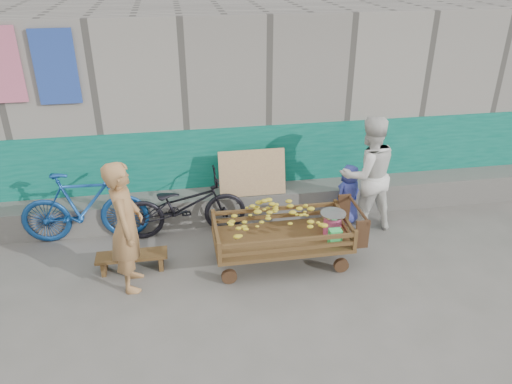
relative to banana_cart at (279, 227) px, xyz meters
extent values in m
plane|color=#5B5A53|center=(-0.46, -0.99, -0.56)|extent=(80.00, 80.00, 0.00)
cube|color=gray|center=(-0.46, 3.11, 0.94)|extent=(12.00, 3.00, 3.00)
cube|color=#066651|center=(-0.46, 1.59, 0.14)|extent=(12.00, 0.03, 1.40)
cube|color=#5D5C56|center=(-0.46, 1.36, -0.34)|extent=(12.00, 0.50, 0.45)
cube|color=tan|center=(-0.16, 1.23, 0.24)|extent=(1.00, 0.19, 0.68)
cube|color=#2A49A8|center=(-2.76, 1.57, 1.84)|extent=(0.55, 0.03, 1.00)
cube|color=#4F331E|center=(0.03, 0.00, -0.19)|extent=(1.78, 0.89, 0.05)
cylinder|color=#362412|center=(-0.71, -0.32, -0.46)|extent=(0.20, 0.06, 0.20)
cube|color=#4F331E|center=(-0.83, -0.41, -0.03)|extent=(0.05, 0.05, 0.28)
cylinder|color=#362412|center=(-0.71, 0.33, -0.46)|extent=(0.20, 0.06, 0.20)
cube|color=#4F331E|center=(-0.83, 0.42, -0.03)|extent=(0.05, 0.05, 0.28)
cylinder|color=#362412|center=(0.77, -0.32, -0.46)|extent=(0.20, 0.06, 0.20)
cube|color=#4F331E|center=(0.89, -0.41, -0.03)|extent=(0.05, 0.05, 0.28)
cylinder|color=#362412|center=(0.77, 0.33, -0.46)|extent=(0.20, 0.06, 0.20)
cube|color=#4F331E|center=(0.89, 0.42, -0.03)|extent=(0.05, 0.05, 0.28)
cube|color=#4F331E|center=(0.03, -0.41, -0.07)|extent=(1.72, 0.04, 0.05)
cube|color=#4F331E|center=(0.03, -0.41, 0.05)|extent=(1.72, 0.04, 0.05)
cube|color=#4F331E|center=(0.03, 0.42, -0.07)|extent=(1.72, 0.04, 0.05)
cube|color=#4F331E|center=(0.03, 0.42, 0.05)|extent=(1.72, 0.04, 0.05)
cube|color=#4F331E|center=(-0.83, 0.00, -0.07)|extent=(0.04, 0.83, 0.05)
cube|color=#4F331E|center=(-0.83, 0.00, 0.05)|extent=(0.04, 0.83, 0.05)
cube|color=#4F331E|center=(0.89, 0.00, -0.07)|extent=(0.04, 0.83, 0.05)
cube|color=#4F331E|center=(0.89, 0.00, 0.05)|extent=(0.04, 0.83, 0.05)
cylinder|color=#362412|center=(1.07, 0.00, 0.18)|extent=(0.04, 0.79, 0.04)
cube|color=#362412|center=(1.00, 0.37, 0.01)|extent=(0.18, 0.04, 0.40)
cube|color=#362412|center=(1.00, -0.36, 0.01)|extent=(0.18, 0.04, 0.40)
ellipsoid|color=yellow|center=(-0.07, 0.00, 0.05)|extent=(1.28, 0.69, 0.43)
cylinder|color=#ED508B|center=(0.72, 0.00, -0.04)|extent=(0.24, 0.24, 0.26)
cylinder|color=silver|center=(0.72, 0.00, 0.10)|extent=(0.03, 0.03, 0.06)
cylinder|color=silver|center=(0.72, 0.00, 0.14)|extent=(0.34, 0.34, 0.02)
cube|color=#3CE167|center=(0.67, -0.27, -0.05)|extent=(0.16, 0.12, 0.22)
cube|color=#4F331E|center=(-1.93, 0.19, -0.35)|extent=(0.92, 0.28, 0.04)
cube|color=#4F331E|center=(-2.30, 0.19, -0.47)|extent=(0.06, 0.26, 0.18)
cube|color=#4F331E|center=(-1.56, 0.19, -0.47)|extent=(0.06, 0.26, 0.18)
imported|color=#A97948|center=(-1.91, -0.14, 0.29)|extent=(0.41, 0.62, 1.70)
imported|color=white|center=(1.46, 0.73, 0.32)|extent=(0.93, 0.76, 1.76)
imported|color=#414BB8|center=(1.27, 0.92, -0.09)|extent=(0.55, 0.47, 0.95)
imported|color=black|center=(-1.21, 0.98, -0.09)|extent=(1.82, 0.68, 0.95)
imported|color=#164791|center=(-2.60, 1.06, -0.03)|extent=(1.80, 0.57, 1.07)
camera|label=1|loc=(-1.23, -5.47, 3.36)|focal=35.00mm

